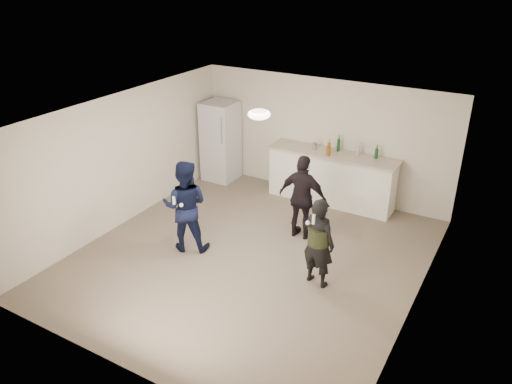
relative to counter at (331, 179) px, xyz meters
The scene contains 21 objects.
floor 2.75m from the counter, 97.86° to the right, with size 6.00×6.00×0.00m, color #6B5B4C.
ceiling 3.34m from the counter, 97.86° to the right, with size 6.00×6.00×0.00m, color silver.
wall_back 0.88m from the counter, 138.17° to the left, with size 6.00×6.00×0.00m, color beige.
wall_front 5.73m from the counter, 93.72° to the right, with size 6.00×6.00×0.00m, color beige.
wall_left 4.17m from the counter, 139.43° to the right, with size 6.00×6.00×0.00m, color beige.
wall_right 3.65m from the counter, 48.27° to the right, with size 6.00×6.00×0.00m, color beige.
counter is the anchor object (origin of this frame).
counter_top 0.55m from the counter, ahead, with size 2.68×0.64×0.04m, color beige.
fridge 2.70m from the counter, behind, with size 0.70×0.70×1.80m, color silver.
fridge_handle 2.55m from the counter, 169.57° to the right, with size 0.02×0.02×0.60m, color #BCBCC1.
ceiling_dome 3.08m from the counter, 98.84° to the right, with size 0.36×0.36×0.16m, color white.
shaker 0.77m from the counter, behind, with size 0.08×0.08×0.17m, color #B4B4B9.
man 3.32m from the counter, 116.68° to the right, with size 0.80×0.62×1.64m, color #0F173F.
woman 2.94m from the counter, 71.81° to the right, with size 0.54×0.35×1.47m, color black.
camo_shorts 2.95m from the counter, 71.81° to the right, with size 0.34×0.34×0.28m, color #2B3217.
spectator 1.62m from the counter, 86.69° to the right, with size 0.92×0.39×1.58m, color black.
remote_man 3.60m from the counter, 114.65° to the right, with size 0.04×0.04×0.15m, color white.
nunchuk_man 3.51m from the counter, 113.07° to the right, with size 0.07×0.07×0.07m, color white.
remote_woman 3.26m from the counter, 73.22° to the right, with size 0.04×0.04×0.15m, color silver.
nunchuk_woman 3.18m from the counter, 74.82° to the right, with size 0.07×0.07×0.07m, color silver.
bottle_cluster 0.71m from the counter, ahead, with size 0.98×0.41×0.26m.
Camera 1 is at (3.72, -6.26, 4.67)m, focal length 35.00 mm.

